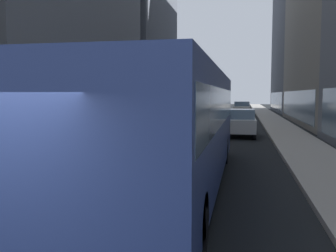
# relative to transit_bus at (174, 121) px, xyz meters

# --- Properties ---
(ground_plane) EXTENTS (120.00, 120.00, 0.00)m
(ground_plane) POSITION_rel_transit_bus_xyz_m (-1.20, 28.05, -1.78)
(ground_plane) COLOR black
(sidewalk_left) EXTENTS (2.40, 110.00, 0.15)m
(sidewalk_left) POSITION_rel_transit_bus_xyz_m (-6.90, 28.05, -1.70)
(sidewalk_left) COLOR #ADA89E
(sidewalk_left) RESTS_ON ground
(sidewalk_right) EXTENTS (2.40, 110.00, 0.15)m
(sidewalk_right) POSITION_rel_transit_bus_xyz_m (4.50, 28.05, -1.70)
(sidewalk_right) COLOR #9E9991
(sidewalk_right) RESTS_ON ground
(building_left_far) EXTENTS (8.63, 18.98, 28.60)m
(building_left_far) POSITION_rel_transit_bus_xyz_m (-13.10, 39.29, 12.51)
(building_left_far) COLOR #4C515B
(building_left_far) RESTS_ON ground
(building_right_far) EXTENTS (8.56, 21.03, 24.72)m
(building_right_far) POSITION_rel_transit_bus_xyz_m (10.70, 46.72, 10.57)
(building_right_far) COLOR #4C515B
(building_right_far) RESTS_ON ground
(transit_bus) EXTENTS (2.78, 11.53, 3.05)m
(transit_bus) POSITION_rel_transit_bus_xyz_m (0.00, 0.00, 0.00)
(transit_bus) COLOR #33478C
(transit_bus) RESTS_ON ground
(car_yellow_taxi) EXTENTS (1.78, 4.61, 1.62)m
(car_yellow_taxi) POSITION_rel_transit_bus_xyz_m (-4.00, -1.52, -0.95)
(car_yellow_taxi) COLOR yellow
(car_yellow_taxi) RESTS_ON ground
(car_white_van) EXTENTS (1.95, 4.63, 1.62)m
(car_white_van) POSITION_rel_transit_bus_xyz_m (1.60, 36.88, -0.95)
(car_white_van) COLOR silver
(car_white_van) RESTS_ON ground
(car_grey_wagon) EXTENTS (1.89, 4.08, 1.62)m
(car_grey_wagon) POSITION_rel_transit_bus_xyz_m (-4.00, 34.21, -0.96)
(car_grey_wagon) COLOR slate
(car_grey_wagon) RESTS_ON ground
(car_silver_sedan) EXTENTS (1.81, 4.04, 1.62)m
(car_silver_sedan) POSITION_rel_transit_bus_xyz_m (1.60, 12.44, -0.96)
(car_silver_sedan) COLOR #B7BABF
(car_silver_sedan) RESTS_ON ground
(box_truck) EXTENTS (2.30, 7.50, 3.05)m
(box_truck) POSITION_rel_transit_bus_xyz_m (-4.00, 9.67, -0.11)
(box_truck) COLOR #19519E
(box_truck) RESTS_ON ground
(dalmatian_dog) EXTENTS (0.22, 0.96, 0.72)m
(dalmatian_dog) POSITION_rel_transit_bus_xyz_m (-1.63, -4.30, -1.26)
(dalmatian_dog) COLOR white
(dalmatian_dog) RESTS_ON ground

